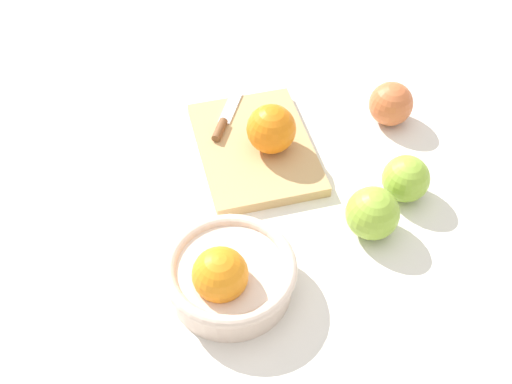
% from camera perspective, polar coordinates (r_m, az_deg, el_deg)
% --- Properties ---
extents(ground_plane, '(2.40, 2.40, 0.00)m').
position_cam_1_polar(ground_plane, '(0.96, 2.15, -2.35)').
color(ground_plane, silver).
extents(bowl, '(0.18, 0.18, 0.10)m').
position_cam_1_polar(bowl, '(0.86, -2.43, -7.34)').
color(bowl, beige).
rests_on(bowl, ground_plane).
extents(cutting_board, '(0.28, 0.23, 0.02)m').
position_cam_1_polar(cutting_board, '(1.05, -0.07, 3.88)').
color(cutting_board, tan).
rests_on(cutting_board, ground_plane).
extents(orange_on_board, '(0.08, 0.08, 0.08)m').
position_cam_1_polar(orange_on_board, '(1.01, 1.36, 5.58)').
color(orange_on_board, orange).
rests_on(orange_on_board, cutting_board).
extents(knife, '(0.15, 0.06, 0.01)m').
position_cam_1_polar(knife, '(1.08, -2.70, 6.59)').
color(knife, silver).
rests_on(knife, cutting_board).
extents(apple_front_right, '(0.07, 0.07, 0.07)m').
position_cam_1_polar(apple_front_right, '(1.11, 11.83, 7.63)').
color(apple_front_right, '#CC6638').
rests_on(apple_front_right, ground_plane).
extents(apple_front_right_2, '(0.07, 0.07, 0.07)m').
position_cam_1_polar(apple_front_right_2, '(0.99, 13.09, 1.15)').
color(apple_front_right_2, '#8EB738').
rests_on(apple_front_right_2, ground_plane).
extents(apple_front_center, '(0.08, 0.08, 0.08)m').
position_cam_1_polar(apple_front_center, '(0.93, 10.24, -1.86)').
color(apple_front_center, '#8EB738').
rests_on(apple_front_center, ground_plane).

